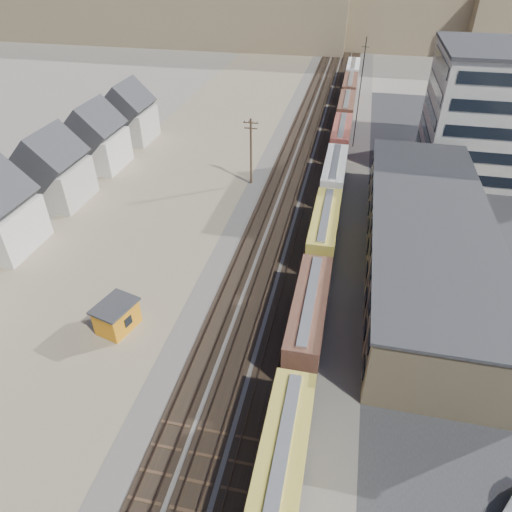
% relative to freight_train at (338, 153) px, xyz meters
% --- Properties ---
extents(ground, '(300.00, 300.00, 0.00)m').
position_rel_freight_train_xyz_m(ground, '(-3.80, -49.96, -2.79)').
color(ground, '#6B6356').
rests_on(ground, ground).
extents(ballast_bed, '(18.00, 200.00, 0.06)m').
position_rel_freight_train_xyz_m(ballast_bed, '(-3.80, 0.04, -2.76)').
color(ballast_bed, '#4C4742').
rests_on(ballast_bed, ground).
extents(dirt_yard, '(24.00, 180.00, 0.03)m').
position_rel_freight_train_xyz_m(dirt_yard, '(-23.80, -9.96, -2.78)').
color(dirt_yard, '#846E5A').
rests_on(dirt_yard, ground).
extents(asphalt_lot, '(26.00, 120.00, 0.04)m').
position_rel_freight_train_xyz_m(asphalt_lot, '(18.20, -14.96, -2.77)').
color(asphalt_lot, '#232326').
rests_on(asphalt_lot, ground).
extents(rail_tracks, '(11.40, 200.00, 0.24)m').
position_rel_freight_train_xyz_m(rail_tracks, '(-4.35, 0.04, -2.68)').
color(rail_tracks, black).
rests_on(rail_tracks, ground).
extents(freight_train, '(3.00, 119.74, 4.46)m').
position_rel_freight_train_xyz_m(freight_train, '(0.00, 0.00, 0.00)').
color(freight_train, black).
rests_on(freight_train, ground).
extents(warehouse, '(12.40, 40.40, 7.25)m').
position_rel_freight_train_xyz_m(warehouse, '(11.18, -24.96, 0.86)').
color(warehouse, tan).
rests_on(warehouse, ground).
extents(office_tower, '(22.60, 18.60, 18.45)m').
position_rel_freight_train_xyz_m(office_tower, '(24.15, 4.99, 6.47)').
color(office_tower, '#9E998E').
rests_on(office_tower, ground).
extents(utility_pole_north, '(2.20, 0.32, 10.00)m').
position_rel_freight_train_xyz_m(utility_pole_north, '(-12.30, -7.96, 2.50)').
color(utility_pole_north, '#382619').
rests_on(utility_pole_north, ground).
extents(radio_mast, '(1.20, 0.16, 18.00)m').
position_rel_freight_train_xyz_m(radio_mast, '(2.20, 10.04, 6.33)').
color(radio_mast, black).
rests_on(radio_mast, ground).
extents(townhouse_row, '(8.15, 68.16, 10.47)m').
position_rel_freight_train_xyz_m(townhouse_row, '(-37.80, -24.96, 1.54)').
color(townhouse_row, '#B7B2A8').
rests_on(townhouse_row, ground).
extents(maintenance_shed, '(4.04, 4.68, 2.93)m').
position_rel_freight_train_xyz_m(maintenance_shed, '(-17.92, -40.98, -1.29)').
color(maintenance_shed, orange).
rests_on(maintenance_shed, ground).
extents(parked_car_blue, '(5.29, 6.04, 1.55)m').
position_rel_freight_train_xyz_m(parked_car_blue, '(22.32, 8.55, -2.02)').
color(parked_car_blue, navy).
rests_on(parked_car_blue, ground).
extents(parked_car_far, '(2.07, 4.88, 1.64)m').
position_rel_freight_train_xyz_m(parked_car_far, '(26.52, 8.66, -1.97)').
color(parked_car_far, silver).
rests_on(parked_car_far, ground).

